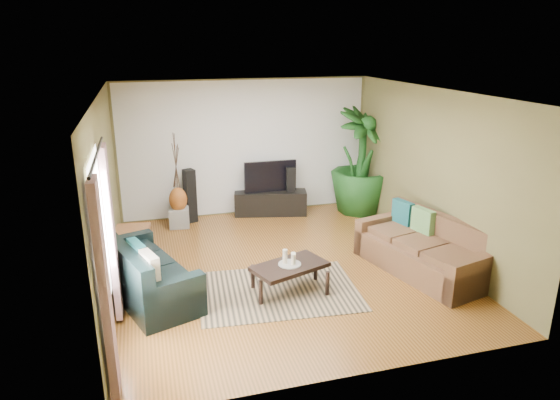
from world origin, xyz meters
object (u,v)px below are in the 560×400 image
object	(u,v)px
vase	(178,200)
pedestal	(179,217)
sofa_right	(422,246)
tv_stand	(270,203)
speaker_left	(190,196)
potted_plant	(361,161)
sofa_left	(147,267)
television	(270,176)
speaker_right	(290,190)
side_table	(133,245)
coffee_table	(290,278)

from	to	relation	value
vase	pedestal	bearing A→B (deg)	0.00
sofa_right	tv_stand	world-z (taller)	sofa_right
speaker_left	potted_plant	bearing A→B (deg)	-25.32
sofa_left	sofa_right	size ratio (longest dim) A/B	0.92
television	speaker_right	size ratio (longest dim) A/B	1.09
pedestal	side_table	bearing A→B (deg)	-120.52
vase	coffee_table	bearing A→B (deg)	-67.34
tv_stand	pedestal	xyz separation A→B (m)	(-1.86, -0.22, -0.06)
sofa_right	side_table	size ratio (longest dim) A/B	3.72
speaker_left	tv_stand	bearing A→B (deg)	-19.85
television	sofa_right	bearing A→B (deg)	-64.02
sofa_left	sofa_right	world-z (taller)	same
sofa_right	television	xyz separation A→B (m)	(-1.55, 3.19, 0.37)
coffee_table	speaker_left	bearing A→B (deg)	87.63
sofa_left	side_table	size ratio (longest dim) A/B	3.43
sofa_left	coffee_table	distance (m)	1.98
coffee_table	side_table	distance (m)	2.68
coffee_table	speaker_right	bearing A→B (deg)	53.30
tv_stand	pedestal	distance (m)	1.87
sofa_right	pedestal	xyz separation A→B (m)	(-3.41, 2.97, -0.24)
sofa_left	tv_stand	xyz separation A→B (m)	(2.50, 2.85, -0.18)
tv_stand	side_table	xyz separation A→B (m)	(-2.69, -1.64, 0.04)
tv_stand	television	distance (m)	0.55
sofa_right	pedestal	size ratio (longest dim) A/B	5.72
speaker_right	pedestal	bearing A→B (deg)	-166.94
coffee_table	speaker_left	xyz separation A→B (m)	(-1.03, 3.28, 0.31)
coffee_table	potted_plant	size ratio (longest dim) A/B	0.48
potted_plant	vase	xyz separation A→B (m)	(-3.66, 0.10, -0.53)
sofa_left	side_table	distance (m)	1.23
sofa_left	speaker_right	size ratio (longest dim) A/B	1.99
potted_plant	side_table	xyz separation A→B (m)	(-4.50, -1.32, -0.78)
speaker_right	potted_plant	world-z (taller)	potted_plant
coffee_table	tv_stand	distance (m)	3.33
tv_stand	speaker_right	bearing A→B (deg)	4.42
side_table	speaker_right	bearing A→B (deg)	27.11
sofa_right	coffee_table	size ratio (longest dim) A/B	2.04
sofa_right	potted_plant	world-z (taller)	potted_plant
sofa_right	speaker_left	xyz separation A→B (m)	(-3.16, 3.19, 0.10)
speaker_right	pedestal	world-z (taller)	speaker_right
speaker_left	speaker_right	xyz separation A→B (m)	(2.01, -0.06, -0.04)
speaker_left	television	bearing A→B (deg)	-19.85
speaker_right	vase	bearing A→B (deg)	-166.94
television	tv_stand	bearing A→B (deg)	0.00
speaker_left	coffee_table	bearing A→B (deg)	-92.42
sofa_right	speaker_right	distance (m)	3.34
sofa_left	side_table	world-z (taller)	sofa_left
tv_stand	potted_plant	world-z (taller)	potted_plant
potted_plant	side_table	bearing A→B (deg)	-163.69
speaker_left	side_table	xyz separation A→B (m)	(-1.08, -1.64, -0.24)
sofa_right	speaker_left	size ratio (longest dim) A/B	2.01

